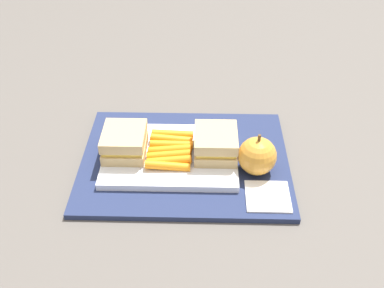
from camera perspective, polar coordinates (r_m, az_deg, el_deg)
name	(u,v)px	position (r m, az deg, el deg)	size (l,w,h in m)	color
ground_plane	(185,163)	(0.82, -0.88, -2.30)	(2.40, 2.40, 0.00)	#56514C
lunchbag_mat	(185,160)	(0.81, -0.88, -2.04)	(0.36, 0.28, 0.01)	navy
food_tray	(171,155)	(0.81, -2.66, -1.41)	(0.23, 0.17, 0.01)	white
sandwich_half_left	(125,142)	(0.80, -8.30, 0.24)	(0.07, 0.08, 0.04)	tan
sandwich_half_right	(216,143)	(0.79, 2.94, 0.07)	(0.07, 0.08, 0.04)	tan
carrot_sticks_bundle	(170,150)	(0.80, -2.70, -0.69)	(0.08, 0.10, 0.02)	orange
apple	(257,156)	(0.77, 8.03, -1.47)	(0.06, 0.06, 0.08)	gold
paper_napkin	(268,196)	(0.75, 9.30, -6.37)	(0.07, 0.07, 0.00)	white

